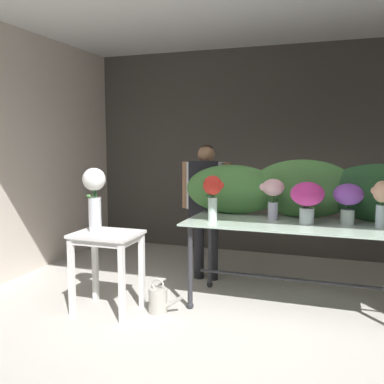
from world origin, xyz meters
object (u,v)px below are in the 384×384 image
vase_scarlet_tulips (213,192)px  vase_white_roses_tall (94,194)px  vase_peach_freesia (382,200)px  vase_magenta_stock (307,198)px  vase_violet_hydrangea (348,198)px  display_table_glass (297,236)px  side_table_white (107,246)px  florist (206,197)px  vase_blush_roses (273,193)px  watering_can (158,300)px

vase_scarlet_tulips → vase_white_roses_tall: (-1.03, -0.50, -0.01)m
vase_peach_freesia → vase_white_roses_tall: (-2.58, -0.68, 0.03)m
vase_magenta_stock → vase_scarlet_tulips: 0.91m
vase_magenta_stock → vase_violet_hydrangea: bearing=17.3°
vase_violet_hydrangea → vase_magenta_stock: (-0.37, -0.11, 0.01)m
vase_violet_hydrangea → vase_white_roses_tall: (-2.30, -0.75, 0.03)m
display_table_glass → side_table_white: display_table_glass is taller
side_table_white → vase_magenta_stock: vase_magenta_stock is taller
side_table_white → vase_violet_hydrangea: 2.35m
vase_peach_freesia → vase_scarlet_tulips: vase_scarlet_tulips is taller
side_table_white → vase_violet_hydrangea: bearing=19.0°
florist → vase_scarlet_tulips: florist is taller
display_table_glass → vase_blush_roses: vase_blush_roses is taller
vase_scarlet_tulips → vase_white_roses_tall: vase_white_roses_tall is taller
vase_violet_hydrangea → vase_blush_roses: 0.71m
display_table_glass → vase_magenta_stock: 0.39m
florist → watering_can: (-0.12, -1.13, -0.87)m
vase_blush_roses → vase_peach_freesia: size_ratio=0.95×
florist → vase_magenta_stock: bearing=-27.1°
vase_violet_hydrangea → vase_white_roses_tall: size_ratio=0.63×
florist → vase_blush_roses: (0.86, -0.49, 0.14)m
florist → vase_violet_hydrangea: florist is taller
vase_magenta_stock → vase_white_roses_tall: 2.03m
vase_magenta_stock → vase_scarlet_tulips: bearing=-171.5°
display_table_glass → vase_blush_roses: bearing=157.9°
vase_violet_hydrangea → vase_peach_freesia: vase_peach_freesia is taller
side_table_white → vase_blush_roses: bearing=27.5°
side_table_white → vase_magenta_stock: (1.81, 0.64, 0.47)m
display_table_glass → vase_violet_hydrangea: 0.59m
vase_scarlet_tulips → florist: bearing=112.0°
display_table_glass → vase_peach_freesia: (0.74, 0.02, 0.38)m
florist → display_table_glass: bearing=-28.0°
display_table_glass → side_table_white: size_ratio=2.79×
vase_peach_freesia → watering_can: (-1.98, -0.56, -0.99)m
vase_magenta_stock → vase_scarlet_tulips: vase_scarlet_tulips is taller
display_table_glass → vase_blush_roses: (-0.26, 0.11, 0.40)m
vase_scarlet_tulips → side_table_white: bearing=-151.1°
display_table_glass → florist: size_ratio=1.35×
florist → vase_peach_freesia: 1.94m
side_table_white → vase_peach_freesia: 2.59m
display_table_glass → vase_scarlet_tulips: size_ratio=4.81×
vase_violet_hydrangea → vase_blush_roses: (-0.71, 0.01, 0.02)m
vase_violet_hydrangea → vase_white_roses_tall: 2.42m
display_table_glass → vase_violet_hydrangea: vase_violet_hydrangea is taller
vase_blush_roses → vase_white_roses_tall: 1.76m
display_table_glass → vase_violet_hydrangea: size_ratio=5.56×
florist → watering_can: florist is taller
vase_blush_roses → watering_can: 1.55m
display_table_glass → vase_blush_roses: size_ratio=5.26×
vase_white_roses_tall → watering_can: vase_white_roses_tall is taller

